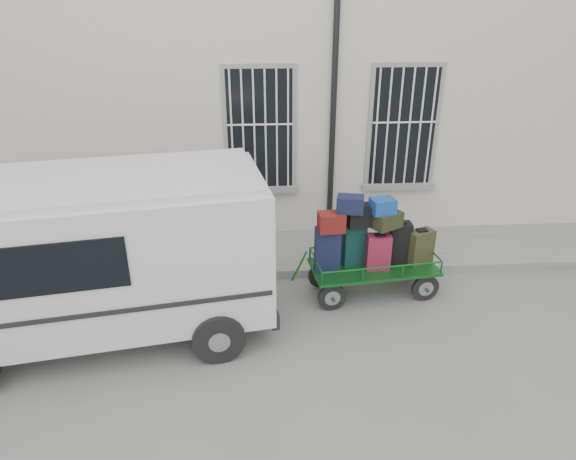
# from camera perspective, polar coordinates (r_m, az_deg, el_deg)

# --- Properties ---
(ground) EXTENTS (80.00, 80.00, 0.00)m
(ground) POSITION_cam_1_polar(r_m,az_deg,el_deg) (7.93, 0.55, -10.39)
(ground) COLOR slate
(ground) RESTS_ON ground
(building) EXTENTS (24.00, 5.15, 6.00)m
(building) POSITION_cam_1_polar(r_m,az_deg,el_deg) (12.05, -1.44, 17.48)
(building) COLOR beige
(building) RESTS_ON ground
(sidewalk) EXTENTS (24.00, 1.70, 0.15)m
(sidewalk) POSITION_cam_1_polar(r_m,az_deg,el_deg) (9.76, -0.41, -2.51)
(sidewalk) COLOR slate
(sidewalk) RESTS_ON ground
(luggage_cart) EXTENTS (2.42, 1.14, 1.79)m
(luggage_cart) POSITION_cam_1_polar(r_m,az_deg,el_deg) (8.31, 9.16, -1.79)
(luggage_cart) COLOR black
(luggage_cart) RESTS_ON ground
(van) EXTENTS (5.04, 2.78, 2.41)m
(van) POSITION_cam_1_polar(r_m,az_deg,el_deg) (7.51, -20.79, -2.08)
(van) COLOR silver
(van) RESTS_ON ground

